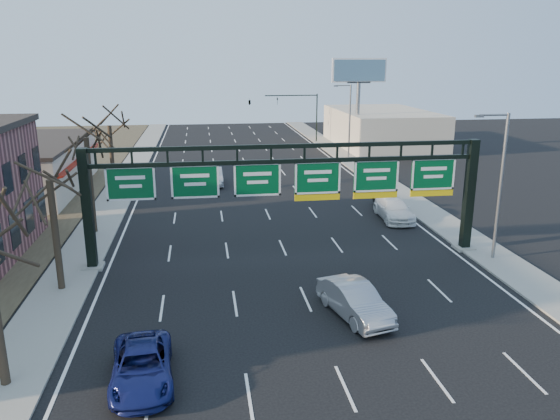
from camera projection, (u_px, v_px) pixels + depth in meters
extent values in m
plane|color=black|center=(313.00, 316.00, 26.43)|extent=(160.00, 160.00, 0.00)
cube|color=gray|center=(106.00, 213.00, 43.69)|extent=(3.00, 120.00, 0.12)
cube|color=gray|center=(411.00, 201.00, 47.24)|extent=(3.00, 120.00, 0.12)
cube|color=white|center=(265.00, 208.00, 45.48)|extent=(21.60, 120.00, 0.01)
cube|color=black|center=(88.00, 210.00, 31.45)|extent=(0.55, 0.55, 7.20)
cube|color=gray|center=(93.00, 267.00, 32.40)|extent=(1.20, 1.20, 0.20)
cube|color=black|center=(469.00, 196.00, 34.70)|extent=(0.55, 0.55, 7.20)
cube|color=gray|center=(464.00, 248.00, 35.65)|extent=(1.20, 1.20, 0.20)
cube|color=black|center=(288.00, 146.00, 32.14)|extent=(23.40, 0.25, 0.25)
cube|color=black|center=(288.00, 161.00, 32.39)|extent=(23.40, 0.25, 0.25)
cube|color=#054B23|center=(131.00, 183.00, 31.40)|extent=(2.80, 0.10, 2.00)
cube|color=#054B23|center=(195.00, 181.00, 31.91)|extent=(2.80, 0.10, 2.00)
cube|color=#054B23|center=(257.00, 179.00, 32.42)|extent=(2.80, 0.10, 2.00)
cube|color=#054B23|center=(318.00, 177.00, 32.92)|extent=(2.80, 0.10, 2.00)
cube|color=yellow|center=(317.00, 197.00, 33.25)|extent=(2.80, 0.10, 0.40)
cube|color=#054B23|center=(376.00, 176.00, 33.43)|extent=(2.80, 0.10, 2.00)
cube|color=yellow|center=(375.00, 195.00, 33.76)|extent=(2.80, 0.10, 0.40)
cube|color=#054B23|center=(433.00, 174.00, 33.94)|extent=(2.80, 0.10, 2.00)
cube|color=yellow|center=(431.00, 193.00, 34.27)|extent=(2.80, 0.10, 0.40)
cube|color=beige|center=(23.00, 168.00, 50.47)|extent=(10.00, 18.00, 4.40)
cube|color=#332B26|center=(20.00, 143.00, 49.84)|extent=(10.40, 18.40, 0.30)
cube|color=maroon|center=(79.00, 158.00, 50.97)|extent=(1.20, 18.00, 0.40)
cube|color=beige|center=(381.00, 128.00, 76.16)|extent=(12.00, 20.00, 5.00)
cylinder|color=#2C2118|center=(56.00, 234.00, 28.56)|extent=(0.36, 0.36, 6.08)
cylinder|color=#2C2118|center=(91.00, 185.00, 37.98)|extent=(0.36, 0.36, 6.84)
cylinder|color=#2C2118|center=(112.00, 161.00, 47.56)|extent=(0.36, 0.36, 6.46)
cylinder|color=slate|center=(500.00, 187.00, 32.64)|extent=(0.20, 0.20, 9.00)
cylinder|color=slate|center=(494.00, 113.00, 31.33)|extent=(1.80, 0.12, 0.12)
cube|color=slate|center=(479.00, 114.00, 31.22)|extent=(0.50, 0.22, 0.15)
cylinder|color=slate|center=(350.00, 122.00, 65.03)|extent=(0.20, 0.20, 9.00)
cylinder|color=slate|center=(343.00, 84.00, 63.72)|extent=(1.80, 0.12, 0.12)
cube|color=slate|center=(336.00, 85.00, 63.61)|extent=(0.50, 0.22, 0.15)
cylinder|color=slate|center=(357.00, 118.00, 70.16)|extent=(0.50, 0.50, 9.00)
cube|color=slate|center=(359.00, 82.00, 68.94)|extent=(3.00, 0.30, 0.20)
cube|color=white|center=(359.00, 70.00, 68.54)|extent=(7.00, 0.30, 3.00)
cube|color=#476F8E|center=(360.00, 70.00, 68.35)|extent=(6.60, 0.05, 2.60)
cylinder|color=black|center=(317.00, 118.00, 79.51)|extent=(0.18, 0.18, 7.00)
cylinder|color=black|center=(291.00, 95.00, 78.09)|extent=(7.60, 0.14, 0.14)
imported|color=black|center=(277.00, 101.00, 78.03)|extent=(0.20, 0.20, 1.00)
imported|color=black|center=(250.00, 102.00, 77.48)|extent=(0.54, 0.54, 1.62)
imported|color=navy|center=(142.00, 366.00, 20.88)|extent=(2.64, 5.13, 1.38)
imported|color=#9FA0A4|center=(355.00, 301.00, 26.23)|extent=(2.90, 5.25, 1.64)
imported|color=white|center=(394.00, 209.00, 42.09)|extent=(2.47, 5.51, 1.57)
imported|color=#3D3E41|center=(389.00, 201.00, 44.96)|extent=(1.83, 4.08, 1.36)
imported|color=#B7B7BC|center=(214.00, 177.00, 53.47)|extent=(1.78, 4.89, 1.60)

